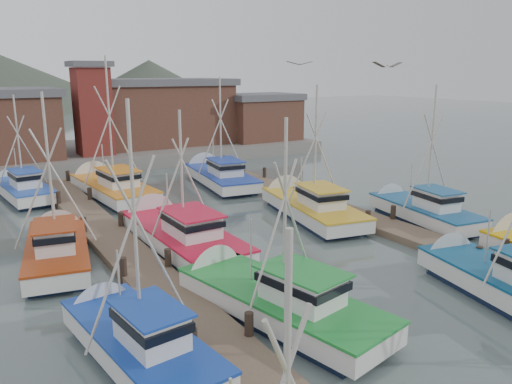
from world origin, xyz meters
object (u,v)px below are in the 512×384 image
lookout_tower (92,108)px  boat_12 (110,187)px  boat_8 (177,233)px  boat_4 (270,298)px

lookout_tower → boat_12: size_ratio=0.79×
lookout_tower → boat_8: (-2.17, -24.69, -4.87)m
lookout_tower → boat_8: lookout_tower is taller
boat_4 → boat_12: (0.16, 21.45, 0.01)m
boat_8 → boat_12: bearing=88.6°
lookout_tower → boat_4: (-2.26, -33.55, -4.87)m
boat_4 → boat_8: bearing=77.8°
lookout_tower → boat_4: lookout_tower is taller
boat_4 → boat_8: size_ratio=0.93×
boat_4 → boat_8: 8.86m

